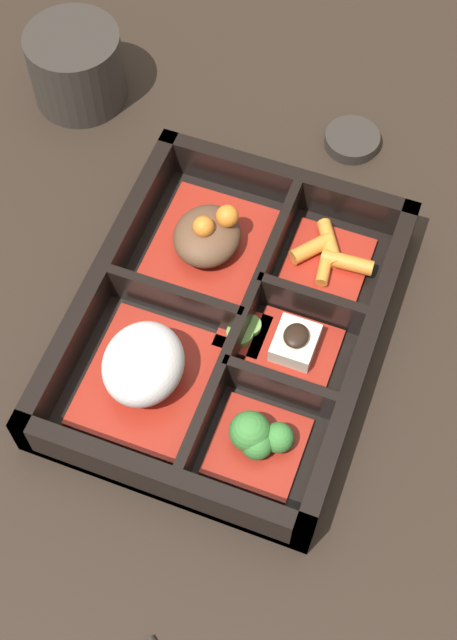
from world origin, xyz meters
name	(u,v)px	position (x,y,z in m)	size (l,w,h in m)	color
ground_plane	(228,335)	(0.00, 0.00, 0.00)	(3.00, 3.00, 0.00)	black
bento_base	(228,332)	(0.00, 0.00, 0.01)	(0.30, 0.23, 0.01)	black
bento_rim	(232,323)	(0.00, 0.00, 0.02)	(0.30, 0.23, 0.05)	black
bowl_rice	(144,367)	(-0.07, 0.04, 0.04)	(0.11, 0.09, 0.06)	maroon
bowl_stew	(208,239)	(0.07, 0.04, 0.03)	(0.11, 0.09, 0.05)	maroon
bowl_greens	(257,439)	(-0.09, -0.05, 0.02)	(0.07, 0.07, 0.04)	maroon
bowl_tofu	(293,350)	(0.00, -0.06, 0.02)	(0.06, 0.07, 0.03)	maroon
bowl_carrots	(327,260)	(0.09, -0.06, 0.02)	(0.08, 0.07, 0.02)	maroon
bowl_pickles	(243,333)	(0.00, -0.01, 0.01)	(0.04, 0.04, 0.01)	maroon
tea_cup	(76,65)	(0.20, 0.22, 0.04)	(0.09, 0.09, 0.07)	#2D2823
sauce_dish	(352,140)	(0.23, -0.04, 0.01)	(0.05, 0.05, 0.01)	#2D2823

